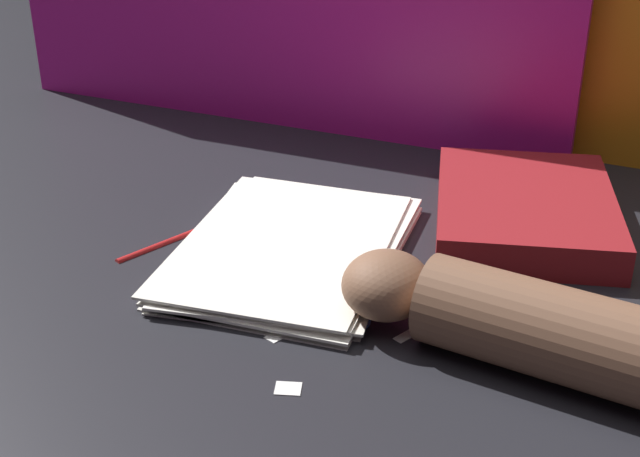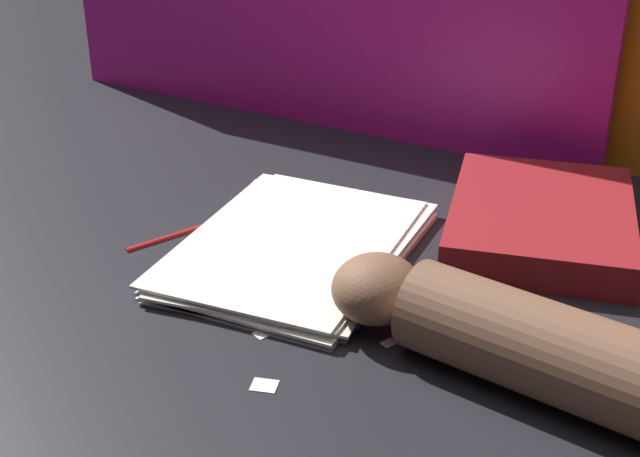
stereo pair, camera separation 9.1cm
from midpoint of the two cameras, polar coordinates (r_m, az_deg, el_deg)
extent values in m
plane|color=black|center=(0.91, 2.42, -4.33)|extent=(6.00, 6.00, 0.00)
cube|color=#D81E9E|center=(1.31, 1.60, 14.32)|extent=(0.87, 0.12, 0.37)
cube|color=white|center=(0.98, 1.24, -1.77)|extent=(0.23, 0.31, 0.00)
cube|color=white|center=(0.98, 0.89, -1.37)|extent=(0.24, 0.32, 0.00)
cube|color=white|center=(0.97, 1.26, -1.51)|extent=(0.23, 0.31, 0.00)
cube|color=white|center=(0.98, 1.00, -1.23)|extent=(0.24, 0.32, 0.00)
cube|color=white|center=(0.98, 1.40, -0.94)|extent=(0.23, 0.31, 0.00)
cube|color=white|center=(0.97, 0.81, -0.90)|extent=(0.22, 0.30, 0.00)
cube|color=maroon|center=(1.05, 16.37, 0.45)|extent=(0.24, 0.29, 0.04)
sphere|color=silver|center=(0.89, 4.69, -4.92)|extent=(0.01, 0.01, 0.01)
cylinder|color=silver|center=(0.93, 5.72, -3.25)|extent=(0.01, 0.11, 0.01)
torus|color=blue|center=(0.86, 4.13, -5.82)|extent=(0.05, 0.05, 0.01)
cylinder|color=silver|center=(0.92, 7.11, -3.72)|extent=(0.06, 0.10, 0.01)
torus|color=blue|center=(0.87, 3.40, -5.55)|extent=(0.06, 0.06, 0.01)
cylinder|color=brown|center=(0.79, 17.45, -7.52)|extent=(0.26, 0.14, 0.08)
ellipsoid|color=brown|center=(0.84, 6.74, -3.92)|extent=(0.10, 0.11, 0.06)
cube|color=white|center=(0.85, -0.73, -6.88)|extent=(0.02, 0.02, 0.00)
cube|color=white|center=(0.85, 7.88, -7.19)|extent=(0.02, 0.03, 0.00)
cube|color=white|center=(0.78, -0.23, -10.11)|extent=(0.03, 0.02, 0.00)
cylinder|color=red|center=(1.03, -6.02, -0.11)|extent=(0.08, 0.14, 0.01)
camera|label=1|loc=(0.05, -87.14, 1.47)|focal=50.00mm
camera|label=2|loc=(0.05, 92.86, -1.47)|focal=50.00mm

